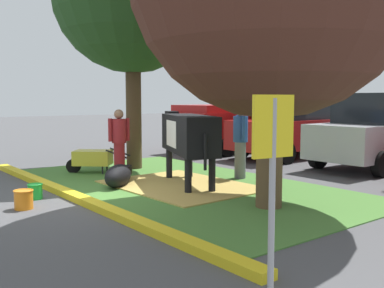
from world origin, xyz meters
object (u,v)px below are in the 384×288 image
at_px(person_handler, 119,141).
at_px(person_visitor_near, 240,140).
at_px(bucket_orange, 24,199).
at_px(cow_holstein, 188,134).
at_px(calf_lying, 118,176).
at_px(sedan_silver, 379,131).
at_px(wheelbarrow, 92,158).
at_px(parking_sign, 273,158).
at_px(sedan_red, 293,127).
at_px(pickup_truck_black, 246,120).
at_px(bucket_green, 35,191).

xyz_separation_m(person_handler, person_visitor_near, (1.93, 2.11, 0.05)).
bearing_deg(bucket_orange, cow_holstein, 89.70).
xyz_separation_m(calf_lying, bucket_orange, (0.73, -2.23, -0.07)).
height_order(person_handler, sedan_silver, sedan_silver).
xyz_separation_m(person_handler, wheelbarrow, (-0.94, -0.26, -0.48)).
bearing_deg(wheelbarrow, cow_holstein, 19.74).
bearing_deg(wheelbarrow, parking_sign, -13.92).
relative_size(sedan_red, sedan_silver, 1.00).
bearing_deg(bucket_orange, sedan_red, 100.04).
height_order(person_visitor_near, sedan_silver, sedan_silver).
height_order(wheelbarrow, parking_sign, parking_sign).
distance_m(person_handler, bucket_orange, 3.38).
bearing_deg(cow_holstein, wheelbarrow, -160.26).
height_order(wheelbarrow, pickup_truck_black, pickup_truck_black).
bearing_deg(cow_holstein, sedan_red, 106.33).
bearing_deg(parking_sign, person_handler, 162.18).
bearing_deg(wheelbarrow, bucket_green, -46.36).
height_order(cow_holstein, person_handler, person_handler).
distance_m(parking_sign, bucket_green, 5.77).
relative_size(parking_sign, pickup_truck_black, 0.35).
relative_size(pickup_truck_black, sedan_red, 1.23).
distance_m(calf_lying, person_handler, 1.32).
xyz_separation_m(person_handler, sedan_red, (0.14, 6.22, 0.11)).
bearing_deg(bucket_green, parking_sign, 2.35).
xyz_separation_m(cow_holstein, sedan_silver, (1.20, 5.64, -0.13)).
xyz_separation_m(person_visitor_near, bucket_orange, (-0.20, -4.93, -0.75)).
bearing_deg(bucket_orange, wheelbarrow, 136.39).
xyz_separation_m(cow_holstein, calf_lying, (-0.75, -1.29, -0.87)).
relative_size(wheelbarrow, bucket_green, 4.77).
bearing_deg(bucket_orange, parking_sign, 7.38).
xyz_separation_m(cow_holstein, sedan_red, (-1.62, 5.52, -0.13)).
xyz_separation_m(calf_lying, sedan_red, (-0.86, 6.80, 0.75)).
xyz_separation_m(wheelbarrow, sedan_red, (1.08, 6.48, 0.60)).
bearing_deg(calf_lying, wheelbarrow, 170.66).
height_order(calf_lying, bucket_orange, calf_lying).
distance_m(calf_lying, wheelbarrow, 1.97).
relative_size(person_visitor_near, parking_sign, 0.89).
height_order(sedan_red, sedan_silver, same).
bearing_deg(pickup_truck_black, cow_holstein, -55.20).
bearing_deg(sedan_silver, pickup_truck_black, 179.09).
bearing_deg(sedan_red, parking_sign, -51.81).
height_order(wheelbarrow, bucket_orange, wheelbarrow).
bearing_deg(wheelbarrow, calf_lying, -9.34).
relative_size(person_visitor_near, bucket_orange, 5.12).
relative_size(person_visitor_near, pickup_truck_black, 0.32).
relative_size(wheelbarrow, pickup_truck_black, 0.26).
height_order(parking_sign, bucket_orange, parking_sign).
bearing_deg(cow_holstein, pickup_truck_black, 124.80).
bearing_deg(pickup_truck_black, bucket_orange, -66.80).
bearing_deg(person_handler, cow_holstein, 21.80).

